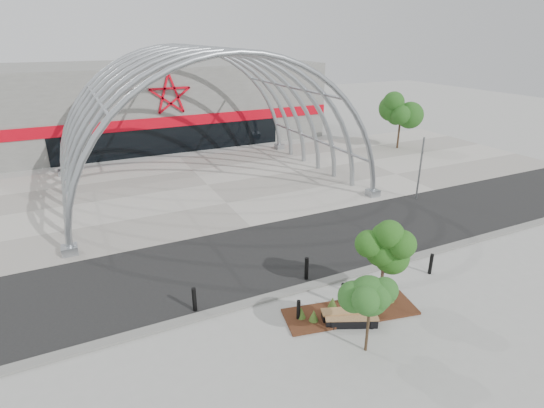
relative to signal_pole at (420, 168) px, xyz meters
The scene contains 18 objects.
ground 14.12m from the signal_pole, 153.44° to the right, with size 140.00×140.00×0.00m, color #9B9C97.
road 12.97m from the signal_pole, 167.64° to the right, with size 140.00×7.00×0.02m, color black.
forecourt 15.70m from the signal_pole, 143.35° to the left, with size 60.00×17.00×0.04m, color gray.
kerb 14.23m from the signal_pole, 152.53° to the right, with size 60.00×0.50×0.12m, color slate.
arena_building 29.98m from the signal_pole, 114.60° to the left, with size 34.00×15.24×8.00m.
vault_canopy 15.70m from the signal_pole, 143.35° to the left, with size 20.80×15.80×20.36m.
planting_bed 15.15m from the signal_pole, 143.69° to the right, with size 5.85×2.78×0.59m.
signal_pole is the anchor object (origin of this frame).
street_tree_0 16.93m from the signal_pole, 139.35° to the right, with size 1.47×1.47×3.34m.
street_tree_1 13.83m from the signal_pole, 139.62° to the right, with size 1.63×1.63×3.87m.
bench_0 15.59m from the signal_pole, 143.02° to the right, with size 2.36×1.27×0.49m.
bench_1 15.94m from the signal_pole, 142.35° to the right, with size 2.13×1.30×0.45m.
bollard_0 18.91m from the signal_pole, 161.64° to the right, with size 0.18×0.18×1.11m, color black.
bollard_1 16.65m from the signal_pole, 149.44° to the right, with size 0.15×0.15×0.97m, color black.
bollard_2 14.74m from the signal_pole, 145.35° to the right, with size 0.17×0.17×1.09m, color black.
bollard_3 13.78m from the signal_pole, 154.83° to the right, with size 0.18×0.18×1.15m, color black.
bollard_4 10.56m from the signal_pole, 129.80° to the right, with size 0.17×0.17×1.07m, color black.
bg_tree_1 14.67m from the signal_pole, 54.04° to the left, with size 2.70×2.70×5.91m.
Camera 1 is at (-8.98, -14.62, 10.94)m, focal length 28.00 mm.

